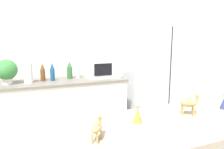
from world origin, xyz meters
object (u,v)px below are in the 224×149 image
microwave (102,68)px  back_bottle_1 (43,72)px  camel_figurine_second (97,127)px  wise_man_figurine_crimson (138,114)px  back_bottle_2 (70,70)px  paper_towel_roll (28,73)px  back_bottle_3 (78,70)px  back_bottle_0 (52,72)px  wise_man_figurine_purple (224,102)px  refrigerator (156,79)px  camel_figurine (189,102)px  potted_plant (6,70)px

microwave → back_bottle_1: 0.85m
camel_figurine_second → wise_man_figurine_crimson: wise_man_figurine_crimson is taller
back_bottle_2 → paper_towel_roll: bearing=-167.7°
back_bottle_3 → paper_towel_roll: bearing=-170.0°
back_bottle_0 → wise_man_figurine_crimson: size_ratio=2.12×
wise_man_figurine_purple → refrigerator: bearing=70.7°
camel_figurine → camel_figurine_second: camel_figurine is taller
microwave → camel_figurine: (-0.04, -1.88, 0.02)m
microwave → back_bottle_3: 0.37m
back_bottle_0 → microwave: bearing=1.8°
wise_man_figurine_purple → paper_towel_roll: bearing=126.3°
paper_towel_roll → wise_man_figurine_crimson: 1.89m
back_bottle_0 → wise_man_figurine_crimson: bearing=-80.0°
back_bottle_2 → wise_man_figurine_purple: 2.06m
wise_man_figurine_crimson → paper_towel_roll: bearing=109.5°
wise_man_figurine_crimson → refrigerator: bearing=53.4°
microwave → wise_man_figurine_purple: microwave is taller
microwave → back_bottle_3: microwave is taller
paper_towel_roll → camel_figurine: 2.06m
refrigerator → back_bottle_3: refrigerator is taller
paper_towel_roll → back_bottle_2: size_ratio=1.02×
potted_plant → wise_man_figurine_purple: bearing=-49.3°
back_bottle_2 → camel_figurine: size_ratio=1.75×
back_bottle_3 → camel_figurine_second: (-0.32, -2.02, 0.02)m
potted_plant → camel_figurine_second: size_ratio=2.67×
back_bottle_2 → camel_figurine: back_bottle_2 is taller
refrigerator → back_bottle_0: (-1.63, 0.08, 0.20)m
potted_plant → microwave: (1.28, 0.05, -0.04)m
paper_towel_roll → microwave: size_ratio=0.55×
microwave → refrigerator: bearing=-6.3°
potted_plant → wise_man_figurine_crimson: (0.88, -1.81, -0.05)m
back_bottle_0 → back_bottle_1: 0.13m
refrigerator → back_bottle_1: (-1.76, 0.10, 0.19)m
potted_plant → back_bottle_1: potted_plant is taller
back_bottle_0 → back_bottle_3: back_bottle_0 is taller
back_bottle_3 → back_bottle_1: bearing=-175.3°
potted_plant → camel_figurine: (1.25, -1.82, -0.02)m
back_bottle_2 → wise_man_figurine_crimson: 1.91m
back_bottle_0 → back_bottle_3: (0.36, 0.06, -0.00)m
potted_plant → back_bottle_0: (0.56, 0.03, -0.05)m
paper_towel_roll → back_bottle_1: paper_towel_roll is taller
potted_plant → back_bottle_1: size_ratio=1.27×
potted_plant → camel_figurine: size_ratio=2.13×
refrigerator → camel_figurine: size_ratio=11.52×
back_bottle_0 → camel_figurine_second: size_ratio=2.18×
wise_man_figurine_crimson → wise_man_figurine_purple: 0.69m
camel_figurine_second → wise_man_figurine_crimson: (0.29, 0.12, -0.02)m
back_bottle_1 → camel_figurine_second: bearing=-85.2°
potted_plant → back_bottle_0: 0.56m
back_bottle_0 → potted_plant: bearing=-176.9°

